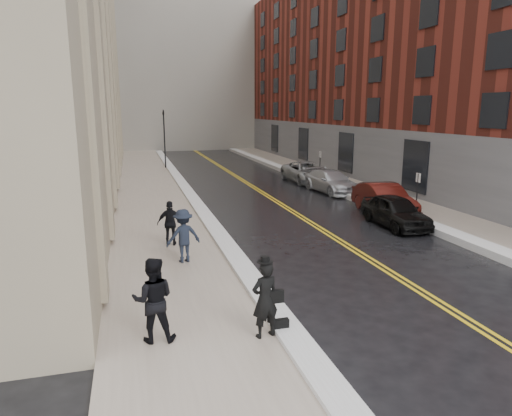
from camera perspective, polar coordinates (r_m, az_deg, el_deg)
ground at (r=13.49m, az=10.48°, el=-10.96°), size 160.00×160.00×0.00m
sidewalk_left at (r=27.62m, az=-12.92°, el=1.12°), size 4.00×64.00×0.15m
sidewalk_right at (r=31.20m, az=12.69°, el=2.39°), size 3.00×64.00×0.15m
lane_stripe_a at (r=28.73m, az=0.92°, el=1.71°), size 0.12×64.00×0.01m
lane_stripe_b at (r=28.80m, az=1.38°, el=1.74°), size 0.12×64.00×0.01m
snow_ridge_left at (r=27.79m, az=-8.18°, el=1.49°), size 0.70×60.80×0.26m
snow_ridge_right at (r=30.37m, az=9.60°, el=2.40°), size 0.85×60.80×0.30m
building_right at (r=41.33m, az=19.47°, el=16.79°), size 14.00×50.00×18.00m
tower_far_right at (r=81.28m, az=-1.23°, el=24.17°), size 22.00×18.00×44.00m
traffic_signal at (r=41.27m, az=-11.39°, el=9.01°), size 0.18×0.15×5.20m
parking_sign_near at (r=23.69m, az=19.51°, el=2.06°), size 0.06×0.35×2.23m
parking_sign_far at (r=34.11m, az=8.00°, el=5.58°), size 0.06×0.35×2.23m
car_black at (r=21.73m, az=17.02°, el=-0.36°), size 1.82×4.27×1.44m
car_maroon at (r=24.16m, az=15.70°, el=1.09°), size 2.02×4.83×1.55m
car_silver_near at (r=29.78m, az=9.35°, el=3.30°), size 2.48×5.05×1.41m
car_silver_far at (r=33.58m, az=6.38°, el=4.46°), size 2.54×5.39×1.49m
pedestrian_main at (r=10.53m, az=1.12°, el=-11.38°), size 0.74×0.58×1.80m
pedestrian_a at (r=10.58m, az=-12.72°, el=-11.12°), size 1.04×0.86×1.95m
pedestrian_b at (r=15.68m, az=-9.07°, el=-3.44°), size 1.31×0.92×1.83m
pedestrian_c at (r=17.68m, az=-10.62°, el=-1.89°), size 1.07×0.59×1.72m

